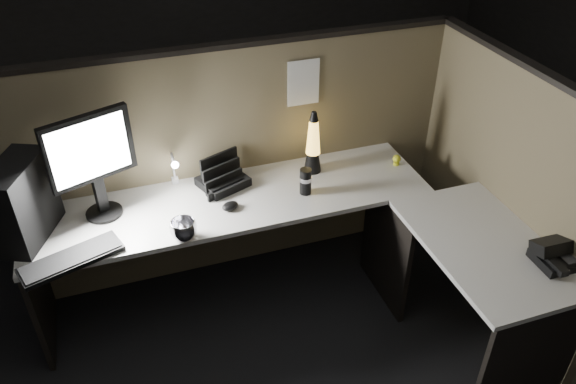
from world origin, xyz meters
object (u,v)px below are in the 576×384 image
object	(u,v)px
pc_tower	(22,202)
lava_lamp	(313,147)
desk_phone	(556,254)
monitor	(92,157)
keyboard	(72,259)

from	to	relation	value
pc_tower	lava_lamp	bearing A→B (deg)	27.62
lava_lamp	desk_phone	size ratio (longest dim) A/B	1.73
monitor	keyboard	xyz separation A→B (m)	(-0.18, -0.36, -0.35)
keyboard	monitor	bearing A→B (deg)	44.95
keyboard	desk_phone	size ratio (longest dim) A/B	2.15
monitor	desk_phone	distance (m)	2.39
desk_phone	pc_tower	bearing A→B (deg)	158.54
lava_lamp	desk_phone	distance (m)	1.44
pc_tower	desk_phone	size ratio (longest dim) A/B	1.87
monitor	lava_lamp	distance (m)	1.26
desk_phone	keyboard	bearing A→B (deg)	162.92
monitor	pc_tower	bearing A→B (deg)	171.34
lava_lamp	pc_tower	bearing A→B (deg)	-175.80
desk_phone	lava_lamp	bearing A→B (deg)	127.32
monitor	lava_lamp	xyz separation A→B (m)	(1.25, 0.03, -0.19)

